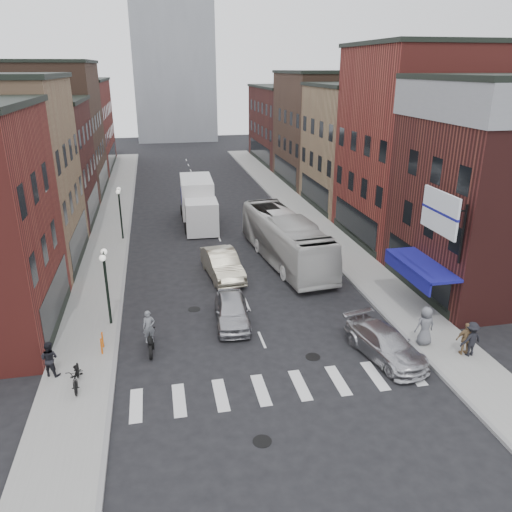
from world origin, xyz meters
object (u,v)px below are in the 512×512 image
at_px(motorcycle_rider, 149,333).
at_px(ped_right_c, 425,326).
at_px(sedan_left_near, 232,310).
at_px(box_truck, 198,203).
at_px(ped_left_solo, 49,359).
at_px(billboard_sign, 441,214).
at_px(transit_bus, 286,239).
at_px(sedan_left_far, 222,264).
at_px(streetlamp_far, 120,204).
at_px(ped_right_a, 471,339).
at_px(bike_rack, 102,343).
at_px(streetlamp_near, 105,274).
at_px(curb_car, 385,344).
at_px(parked_bicycle, 77,375).
at_px(ped_right_b, 466,339).

distance_m(motorcycle_rider, ped_right_c, 13.06).
bearing_deg(sedan_left_near, box_truck, 94.82).
bearing_deg(ped_left_solo, billboard_sign, -155.44).
xyz_separation_m(billboard_sign, transit_bus, (-4.75, 10.61, -4.49)).
xyz_separation_m(billboard_sign, sedan_left_far, (-9.39, 8.80, -5.27)).
xyz_separation_m(streetlamp_far, ped_right_c, (14.89, -19.15, -1.79)).
xyz_separation_m(motorcycle_rider, ped_right_a, (14.43, -3.54, 0.00)).
bearing_deg(ped_right_c, sedan_left_far, -53.06).
bearing_deg(bike_rack, streetlamp_near, 85.76).
relative_size(billboard_sign, motorcycle_rider, 1.75).
bearing_deg(ped_right_a, bike_rack, -23.18).
distance_m(box_truck, ped_right_a, 25.78).
bearing_deg(streetlamp_near, box_truck, 70.09).
xyz_separation_m(motorcycle_rider, transit_bus, (9.22, 10.07, 0.65)).
distance_m(streetlamp_far, ped_right_a, 26.35).
relative_size(streetlamp_far, curb_car, 0.86).
relative_size(billboard_sign, transit_bus, 0.31).
bearing_deg(ped_right_a, sedan_left_near, -38.61).
bearing_deg(streetlamp_near, streetlamp_far, 90.00).
bearing_deg(ped_right_a, streetlamp_near, -31.88).
distance_m(curb_car, ped_left_solo, 14.91).
distance_m(sedan_left_far, curb_car, 12.51).
bearing_deg(streetlamp_far, ped_right_c, -52.14).
distance_m(bike_rack, ped_right_c, 15.29).
relative_size(streetlamp_near, bike_rack, 5.14).
bearing_deg(ped_right_a, curb_car, -22.89).
bearing_deg(ped_left_solo, motorcycle_rider, -140.19).
height_order(streetlamp_near, bike_rack, streetlamp_near).
xyz_separation_m(billboard_sign, ped_right_c, (-1.10, -1.65, -5.01)).
distance_m(bike_rack, parked_bicycle, 2.79).
distance_m(billboard_sign, parked_bicycle, 17.94).
height_order(streetlamp_far, curb_car, streetlamp_far).
height_order(box_truck, ped_right_c, box_truck).
distance_m(streetlamp_far, curb_car, 23.48).
relative_size(bike_rack, ped_left_solo, 0.49).
distance_m(curb_car, ped_right_b, 3.71).
relative_size(streetlamp_near, ped_right_c, 2.12).
xyz_separation_m(transit_bus, parked_bicycle, (-12.23, -12.48, -0.97)).
distance_m(transit_bus, sedan_left_far, 5.03).
distance_m(streetlamp_near, streetlamp_far, 14.00).
xyz_separation_m(transit_bus, ped_left_solo, (-13.43, -11.42, -0.68)).
bearing_deg(ped_right_c, ped_right_b, 136.77).
xyz_separation_m(streetlamp_near, sedan_left_near, (6.23, -1.00, -2.17)).
bearing_deg(ped_left_solo, parked_bicycle, 160.65).
bearing_deg(curb_car, box_truck, 93.59).
bearing_deg(ped_right_b, streetlamp_far, -44.58).
relative_size(motorcycle_rider, parked_bicycle, 1.08).
xyz_separation_m(box_truck, ped_right_a, (10.24, -23.64, -0.86)).
bearing_deg(ped_right_a, sedan_left_far, -60.47).
relative_size(bike_rack, ped_right_a, 0.48).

